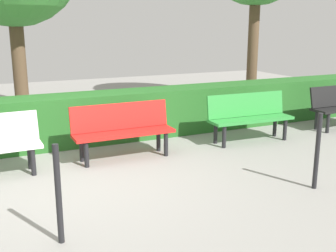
% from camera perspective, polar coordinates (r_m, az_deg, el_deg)
% --- Properties ---
extents(ground_plane, '(20.98, 20.98, 0.00)m').
position_cam_1_polar(ground_plane, '(5.80, -12.31, -7.46)').
color(ground_plane, gray).
extents(bench_green, '(1.60, 0.52, 0.86)m').
position_cam_1_polar(bench_green, '(7.62, 11.09, 1.52)').
color(bench_green, '#2D8C38').
rests_on(bench_green, ground_plane).
extents(bench_red, '(1.60, 0.45, 0.86)m').
position_cam_1_polar(bench_red, '(6.57, -6.25, -0.27)').
color(bench_red, red).
rests_on(bench_red, ground_plane).
extents(hedge_row, '(16.98, 0.73, 0.88)m').
position_cam_1_polar(hedge_row, '(7.64, -8.02, 1.33)').
color(hedge_row, '#266023').
rests_on(hedge_row, ground_plane).
extents(railing_post_mid, '(0.06, 0.06, 1.00)m').
position_cam_1_polar(railing_post_mid, '(5.62, 19.83, -3.30)').
color(railing_post_mid, black).
rests_on(railing_post_mid, ground_plane).
extents(railing_post_far, '(0.06, 0.06, 1.00)m').
position_cam_1_polar(railing_post_far, '(4.13, -14.83, -9.10)').
color(railing_post_far, black).
rests_on(railing_post_far, ground_plane).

